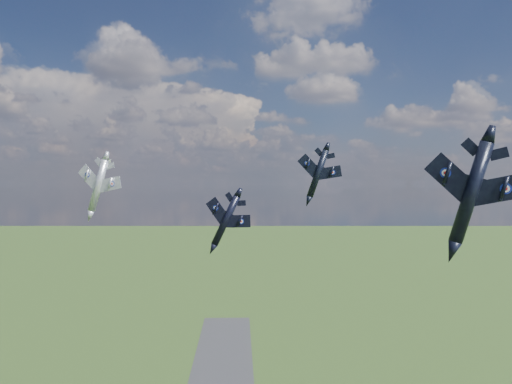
{
  "coord_description": "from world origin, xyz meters",
  "views": [
    {
      "loc": [
        7.84,
        -61.75,
        84.03
      ],
      "look_at": [
        10.49,
        17.83,
        82.77
      ],
      "focal_mm": 35.0,
      "sensor_mm": 36.0,
      "label": 1
    }
  ],
  "objects_px": {
    "jet_left_silver": "(98,185)",
    "jet_high_navy": "(318,173)",
    "jet_lead_navy": "(226,220)",
    "jet_right_navy": "(471,192)"
  },
  "relations": [
    {
      "from": "jet_lead_navy",
      "to": "jet_left_silver",
      "type": "distance_m",
      "value": 24.93
    },
    {
      "from": "jet_right_navy",
      "to": "jet_left_silver",
      "type": "xyz_separation_m",
      "value": [
        -48.56,
        41.5,
        0.61
      ]
    },
    {
      "from": "jet_right_navy",
      "to": "jet_left_silver",
      "type": "relative_size",
      "value": 1.08
    },
    {
      "from": "jet_right_navy",
      "to": "jet_high_navy",
      "type": "xyz_separation_m",
      "value": [
        -8.05,
        46.49,
        2.9
      ]
    },
    {
      "from": "jet_right_navy",
      "to": "jet_high_navy",
      "type": "relative_size",
      "value": 1.1
    },
    {
      "from": "jet_left_silver",
      "to": "jet_high_navy",
      "type": "bearing_deg",
      "value": 24.2
    },
    {
      "from": "jet_right_navy",
      "to": "jet_high_navy",
      "type": "height_order",
      "value": "jet_high_navy"
    },
    {
      "from": "jet_high_navy",
      "to": "jet_left_silver",
      "type": "bearing_deg",
      "value": -159.54
    },
    {
      "from": "jet_lead_navy",
      "to": "jet_right_navy",
      "type": "distance_m",
      "value": 42.95
    },
    {
      "from": "jet_lead_navy",
      "to": "jet_left_silver",
      "type": "height_order",
      "value": "jet_left_silver"
    }
  ]
}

